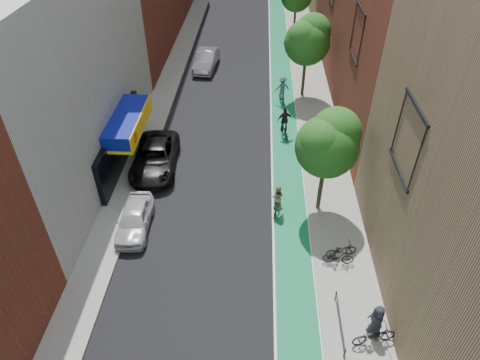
# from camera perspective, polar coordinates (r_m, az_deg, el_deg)

# --- Properties ---
(bike_lane) EXTENTS (2.00, 68.00, 0.01)m
(bike_lane) POSITION_cam_1_polar(r_m,az_deg,el_deg) (38.58, 5.61, 12.48)
(bike_lane) COLOR #126635
(bike_lane) RESTS_ON ground
(sidewalk_left) EXTENTS (2.00, 68.00, 0.15)m
(sidewalk_left) POSITION_cam_1_polar(r_m,az_deg,el_deg) (39.31, -9.47, 12.76)
(sidewalk_left) COLOR gray
(sidewalk_left) RESTS_ON ground
(sidewalk_right) EXTENTS (3.00, 68.00, 0.15)m
(sidewalk_right) POSITION_cam_1_polar(r_m,az_deg,el_deg) (38.77, 9.39, 12.39)
(sidewalk_right) COLOR gray
(sidewalk_right) RESTS_ON ground
(building_left_white) EXTENTS (8.00, 20.00, 12.00)m
(building_left_white) POSITION_cam_1_polar(r_m,az_deg,el_deg) (28.26, -25.45, 12.23)
(building_left_white) COLOR silver
(building_left_white) RESTS_ON ground
(tree_near) EXTENTS (3.40, 3.36, 6.42)m
(tree_near) POSITION_cam_1_polar(r_m,az_deg,el_deg) (22.61, 11.70, 4.98)
(tree_near) COLOR #332619
(tree_near) RESTS_ON ground
(tree_mid) EXTENTS (3.55, 3.53, 6.74)m
(tree_mid) POSITION_cam_1_polar(r_m,az_deg,el_deg) (34.98, 9.05, 18.10)
(tree_mid) COLOR #332619
(tree_mid) RESTS_ON ground
(parked_car_white) EXTENTS (1.81, 4.15, 1.39)m
(parked_car_white) POSITION_cam_1_polar(r_m,az_deg,el_deg) (24.09, -13.90, -5.03)
(parked_car_white) COLOR silver
(parked_car_white) RESTS_ON ground
(parked_car_black) EXTENTS (3.01, 5.96, 1.62)m
(parked_car_black) POSITION_cam_1_polar(r_m,az_deg,el_deg) (28.18, -11.26, 2.99)
(parked_car_black) COLOR black
(parked_car_black) RESTS_ON ground
(parked_car_silver) EXTENTS (2.12, 5.08, 1.63)m
(parked_car_silver) POSITION_cam_1_polar(r_m,az_deg,el_deg) (41.39, -4.55, 15.64)
(parked_car_silver) COLOR #93959B
(parked_car_silver) RESTS_ON ground
(cyclist_lane_near) EXTENTS (0.88, 1.63, 1.92)m
(cyclist_lane_near) POSITION_cam_1_polar(r_m,az_deg,el_deg) (24.32, 4.97, -2.93)
(cyclist_lane_near) COLOR black
(cyclist_lane_near) RESTS_ON ground
(cyclist_lane_mid) EXTENTS (1.19, 1.82, 2.24)m
(cyclist_lane_mid) POSITION_cam_1_polar(r_m,az_deg,el_deg) (30.98, 5.95, 7.28)
(cyclist_lane_mid) COLOR black
(cyclist_lane_mid) RESTS_ON ground
(cyclist_lane_far) EXTENTS (1.34, 1.56, 2.22)m
(cyclist_lane_far) POSITION_cam_1_polar(r_m,az_deg,el_deg) (35.40, 5.64, 11.86)
(cyclist_lane_far) COLOR black
(cyclist_lane_far) RESTS_ON ground
(parked_bike_near) EXTENTS (2.01, 1.09, 1.00)m
(parked_bike_near) POSITION_cam_1_polar(r_m,az_deg,el_deg) (19.82, 17.45, -19.18)
(parked_bike_near) COLOR black
(parked_bike_near) RESTS_ON sidewalk_right
(parked_bike_mid) EXTENTS (1.59, 0.50, 0.94)m
(parked_bike_mid) POSITION_cam_1_polar(r_m,az_deg,el_deg) (22.16, 12.98, -9.95)
(parked_bike_mid) COLOR black
(parked_bike_mid) RESTS_ON sidewalk_right
(parked_bike_far) EXTENTS (1.73, 0.95, 0.86)m
(parked_bike_far) POSITION_cam_1_polar(r_m,az_deg,el_deg) (22.56, 13.35, -9.05)
(parked_bike_far) COLOR black
(parked_bike_far) RESTS_ON sidewalk_right
(pedestrian) EXTENTS (0.78, 0.99, 1.77)m
(pedestrian) POSITION_cam_1_polar(r_m,az_deg,el_deg) (19.77, 17.73, -17.47)
(pedestrian) COLOR black
(pedestrian) RESTS_ON sidewalk_right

